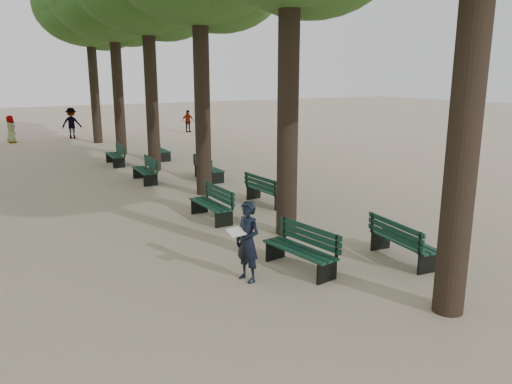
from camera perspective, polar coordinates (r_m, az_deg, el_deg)
ground at (r=9.79m, az=6.00°, el=-10.82°), size 120.00×120.00×0.00m
tree_central_5 at (r=31.13m, az=-18.62°, el=19.48°), size 6.00×6.00×9.95m
bench_left_0 at (r=10.49m, az=5.00°, el=-7.48°), size 0.81×1.86×0.92m
bench_left_1 at (r=14.01m, az=-5.17°, el=-2.09°), size 0.59×1.81×0.92m
bench_left_2 at (r=19.28m, az=-12.59°, el=1.92°), size 0.67×1.83×0.92m
bench_left_3 at (r=23.21m, az=-15.80°, el=3.64°), size 0.68×1.83×0.92m
bench_right_0 at (r=11.42m, az=16.46°, el=-6.24°), size 0.77×1.85×0.92m
bench_right_1 at (r=15.63m, az=1.30°, el=-0.41°), size 0.66×1.83×0.92m
bench_right_2 at (r=19.30m, az=-5.38°, el=2.20°), size 0.61×1.81×0.92m
bench_right_3 at (r=24.30m, az=-10.92°, el=4.33°), size 0.63×1.82×0.92m
man_with_map at (r=9.77m, az=-0.97°, el=-5.67°), size 0.66×0.70×1.62m
pedestrian_c at (r=35.37m, az=-7.81°, el=8.03°), size 0.91×0.33×1.53m
pedestrian_d at (r=32.88m, az=-26.23°, el=6.46°), size 0.55×0.85×1.61m
pedestrian_b at (r=33.66m, az=-20.31°, el=7.39°), size 1.28×0.90×1.92m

